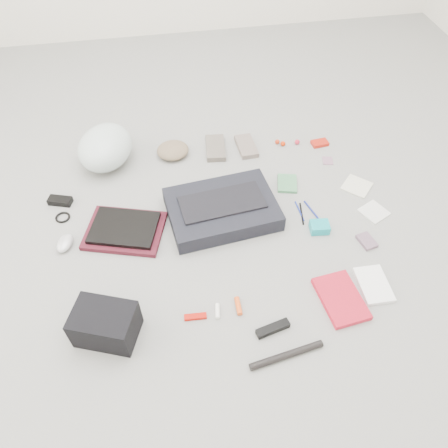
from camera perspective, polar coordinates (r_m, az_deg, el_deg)
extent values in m
plane|color=gray|center=(2.02, 0.00, -0.93)|extent=(4.00, 4.00, 0.00)
cube|color=black|center=(2.05, -0.26, 1.95)|extent=(0.53, 0.41, 0.08)
cube|color=black|center=(2.02, -0.26, 2.86)|extent=(0.41, 0.22, 0.01)
cube|color=#4C131E|center=(2.06, -12.82, -0.86)|extent=(0.41, 0.35, 0.02)
cube|color=black|center=(2.04, -12.92, -0.47)|extent=(0.34, 0.29, 0.02)
ellipsoid|color=silver|center=(2.37, -15.26, 9.62)|extent=(0.37, 0.41, 0.20)
ellipsoid|color=#7F6951|center=(2.40, -6.70, 9.55)|extent=(0.19, 0.18, 0.06)
cube|color=#6D6359|center=(2.43, -1.12, 9.90)|extent=(0.12, 0.21, 0.03)
cube|color=gray|center=(2.44, 2.93, 10.10)|extent=(0.10, 0.19, 0.03)
cube|color=black|center=(2.27, -20.62, 2.85)|extent=(0.12, 0.08, 0.03)
torus|color=black|center=(2.20, -20.32, 0.82)|extent=(0.09, 0.09, 0.01)
ellipsoid|color=silver|center=(2.07, -20.08, -2.35)|extent=(0.09, 0.12, 0.04)
cube|color=black|center=(1.72, -15.23, -12.52)|extent=(0.27, 0.23, 0.15)
cube|color=#AF0C02|center=(1.76, -3.75, -11.98)|extent=(0.09, 0.03, 0.01)
cylinder|color=white|center=(1.77, -0.85, -11.29)|extent=(0.03, 0.06, 0.02)
cylinder|color=#ED5118|center=(1.78, 1.88, -10.64)|extent=(0.02, 0.08, 0.02)
cube|color=black|center=(1.74, 6.40, -13.41)|extent=(0.14, 0.06, 0.03)
cylinder|color=black|center=(1.69, 8.17, -16.59)|extent=(0.29, 0.07, 0.03)
cube|color=red|center=(1.85, 15.01, -9.40)|extent=(0.18, 0.25, 0.02)
cube|color=white|center=(1.93, 18.96, -7.51)|extent=(0.12, 0.18, 0.02)
cube|color=#438153|center=(2.25, 8.25, 5.26)|extent=(0.12, 0.15, 0.01)
cylinder|color=navy|center=(2.13, 9.83, 1.69)|extent=(0.01, 0.13, 0.01)
cylinder|color=black|center=(2.12, 10.12, 1.33)|extent=(0.03, 0.14, 0.01)
cylinder|color=navy|center=(2.14, 11.48, 1.64)|extent=(0.05, 0.15, 0.01)
cube|color=#16ABB7|center=(2.05, 12.37, -0.40)|extent=(0.09, 0.08, 0.04)
cube|color=slate|center=(2.07, 18.14, -2.14)|extent=(0.08, 0.10, 0.02)
cube|color=beige|center=(2.32, 16.96, 4.76)|extent=(0.18, 0.18, 0.01)
cube|color=silver|center=(2.21, 18.99, 1.51)|extent=(0.15, 0.15, 0.01)
sphere|color=#BA2D10|center=(2.49, 6.97, 10.62)|extent=(0.03, 0.03, 0.03)
sphere|color=red|center=(2.48, 7.71, 10.36)|extent=(0.03, 0.03, 0.03)
sphere|color=red|center=(2.50, 9.54, 10.53)|extent=(0.03, 0.03, 0.03)
cube|color=red|center=(2.52, 12.39, 10.29)|extent=(0.10, 0.07, 0.02)
cube|color=gray|center=(2.43, 13.39, 8.05)|extent=(0.07, 0.07, 0.00)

